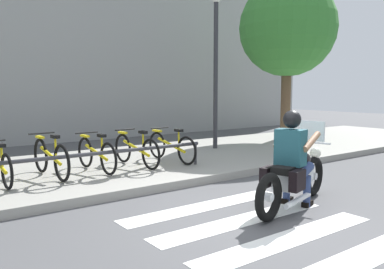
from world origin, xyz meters
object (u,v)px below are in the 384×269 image
(bicycle_2, at_px, (51,158))
(bicycle_4, at_px, (136,150))
(motorcycle, at_px, (294,176))
(tree_near_rack, at_px, (288,28))
(rider, at_px, (293,152))
(bicycle_5, at_px, (171,146))
(street_lamp, at_px, (216,57))
(bike_rack, at_px, (85,156))
(bicycle_3, at_px, (96,154))

(bicycle_2, xyz_separation_m, bicycle_4, (1.74, 0.00, -0.01))
(motorcycle, bearing_deg, tree_near_rack, 41.42)
(rider, xyz_separation_m, bicycle_5, (0.20, 3.51, -0.34))
(bicycle_2, distance_m, street_lamp, 5.24)
(rider, height_order, bike_rack, rider)
(motorcycle, bearing_deg, bicycle_2, 125.50)
(bicycle_2, relative_size, bicycle_4, 0.99)
(bicycle_4, distance_m, bicycle_5, 0.87)
(motorcycle, bearing_deg, rider, -166.50)
(rider, height_order, bicycle_4, rider)
(bicycle_5, distance_m, bike_rack, 2.25)
(bike_rack, distance_m, street_lamp, 4.97)
(bicycle_2, relative_size, bicycle_3, 1.05)
(motorcycle, height_order, street_lamp, street_lamp)
(motorcycle, distance_m, bicycle_2, 4.28)
(rider, relative_size, tree_near_rack, 0.28)
(bicycle_4, xyz_separation_m, bicycle_5, (0.87, 0.00, -0.01))
(bicycle_5, height_order, tree_near_rack, tree_near_rack)
(bicycle_4, bearing_deg, bicycle_5, 0.02)
(bicycle_3, relative_size, tree_near_rack, 0.30)
(rider, relative_size, bicycle_5, 0.86)
(motorcycle, bearing_deg, bicycle_5, 87.90)
(rider, bearing_deg, motorcycle, 13.50)
(motorcycle, distance_m, tree_near_rack, 8.05)
(bicycle_2, height_order, bicycle_5, bicycle_2)
(motorcycle, height_order, tree_near_rack, tree_near_rack)
(bicycle_4, xyz_separation_m, tree_near_rack, (6.28, 1.39, 3.18))
(tree_near_rack, bearing_deg, bike_rack, -165.59)
(bicycle_2, relative_size, street_lamp, 0.39)
(bicycle_3, height_order, street_lamp, street_lamp)
(tree_near_rack, bearing_deg, street_lamp, -173.12)
(bicycle_4, bearing_deg, tree_near_rack, 12.52)
(bicycle_5, xyz_separation_m, street_lamp, (2.09, 0.99, 2.10))
(motorcycle, distance_m, bicycle_4, 3.57)
(rider, height_order, tree_near_rack, tree_near_rack)
(rider, xyz_separation_m, bicycle_2, (-2.41, 3.50, -0.32))
(motorcycle, xyz_separation_m, street_lamp, (2.22, 4.48, 2.12))
(motorcycle, distance_m, street_lamp, 5.43)
(bicycle_3, bearing_deg, bicycle_5, 0.02)
(rider, height_order, bicycle_5, rider)
(bicycle_3, xyz_separation_m, tree_near_rack, (7.15, 1.39, 3.18))
(bicycle_3, distance_m, tree_near_rack, 7.95)
(tree_near_rack, bearing_deg, bicycle_3, -168.97)
(bicycle_4, relative_size, street_lamp, 0.40)
(motorcycle, height_order, rider, rider)
(bicycle_2, xyz_separation_m, bike_rack, (0.44, -0.55, 0.06))
(bicycle_3, bearing_deg, bike_rack, -128.16)
(bicycle_4, height_order, bicycle_5, bicycle_4)
(bike_rack, bearing_deg, motorcycle, -55.03)
(street_lamp, bearing_deg, tree_near_rack, 6.88)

